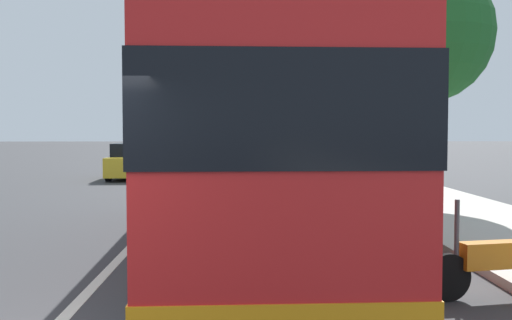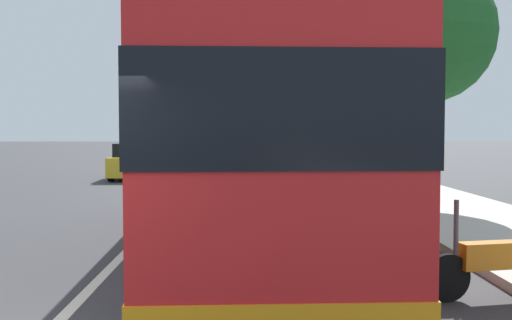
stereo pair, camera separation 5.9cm
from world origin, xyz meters
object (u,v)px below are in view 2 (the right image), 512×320
(motorcycle_nearest_curb, at_px, (500,262))
(roadside_tree_mid_block, at_px, (424,34))
(car_oncoming, at_px, (191,147))
(utility_pole, at_px, (370,94))
(motorcycle_far_end, at_px, (402,220))
(coach_bus, at_px, (252,146))
(car_side_street, at_px, (136,161))

(motorcycle_nearest_curb, height_order, roadside_tree_mid_block, roadside_tree_mid_block)
(car_oncoming, xyz_separation_m, utility_pole, (-25.29, -9.51, 2.91))
(car_oncoming, bearing_deg, motorcycle_far_end, 8.16)
(coach_bus, distance_m, motorcycle_nearest_curb, 4.61)
(motorcycle_nearest_curb, bearing_deg, car_side_street, -78.50)
(car_side_street, height_order, car_oncoming, car_side_street)
(car_oncoming, bearing_deg, roadside_tree_mid_block, 13.28)
(coach_bus, relative_size, roadside_tree_mid_block, 1.75)
(car_oncoming, bearing_deg, car_side_street, -3.03)
(coach_bus, xyz_separation_m, motorcycle_far_end, (0.11, -2.68, -1.33))
(motorcycle_far_end, bearing_deg, motorcycle_nearest_curb, -173.41)
(motorcycle_nearest_curb, bearing_deg, motorcycle_far_end, -95.28)
(roadside_tree_mid_block, bearing_deg, car_side_street, 44.42)
(car_side_street, xyz_separation_m, car_oncoming, (23.65, -0.35, -0.05))
(motorcycle_far_end, relative_size, roadside_tree_mid_block, 0.34)
(coach_bus, height_order, car_side_street, coach_bus)
(car_oncoming, relative_size, roadside_tree_mid_block, 0.69)
(coach_bus, distance_m, roadside_tree_mid_block, 8.08)
(motorcycle_far_end, distance_m, utility_pole, 14.44)
(motorcycle_nearest_curb, xyz_separation_m, car_side_street, (18.86, 7.84, 0.28))
(car_oncoming, bearing_deg, coach_bus, 4.32)
(utility_pole, bearing_deg, roadside_tree_mid_block, 178.19)
(car_side_street, relative_size, roadside_tree_mid_block, 0.70)
(car_oncoming, height_order, roadside_tree_mid_block, roadside_tree_mid_block)
(motorcycle_far_end, relative_size, car_side_street, 0.49)
(coach_bus, xyz_separation_m, roadside_tree_mid_block, (5.85, -4.77, 2.88))
(roadside_tree_mid_block, distance_m, utility_pole, 8.24)
(car_oncoming, distance_m, roadside_tree_mid_block, 34.94)
(car_side_street, bearing_deg, roadside_tree_mid_block, 42.85)
(motorcycle_far_end, height_order, car_side_street, car_side_street)
(coach_bus, height_order, roadside_tree_mid_block, roadside_tree_mid_block)
(motorcycle_far_end, relative_size, utility_pole, 0.32)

